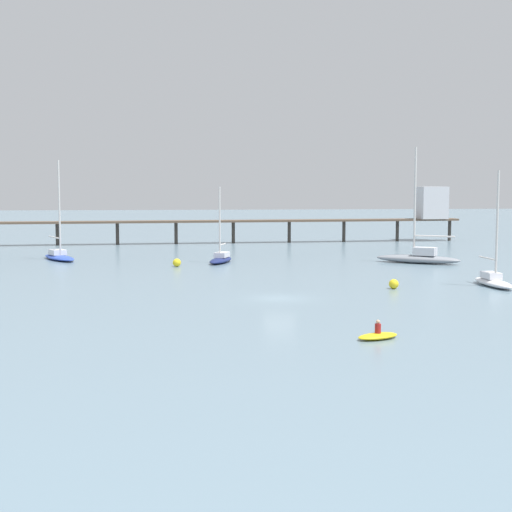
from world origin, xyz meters
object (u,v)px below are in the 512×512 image
object	(u,v)px
sailboat_navy	(221,258)
sailboat_white	(493,279)
pier	(350,211)
mooring_buoy_mid	(394,284)
dinghy_yellow	(378,335)
sailboat_gray	(419,256)
mooring_buoy_inner	(177,263)
sailboat_blue	(59,255)

from	to	relation	value
sailboat_navy	sailboat_white	distance (m)	31.78
pier	mooring_buoy_mid	size ratio (longest dim) A/B	84.14
pier	dinghy_yellow	world-z (taller)	pier
dinghy_yellow	sailboat_gray	bearing A→B (deg)	69.43
sailboat_gray	mooring_buoy_inner	xyz separation A→B (m)	(-27.17, -0.93, -0.36)
sailboat_gray	sailboat_white	xyz separation A→B (m)	(0.59, -19.35, -0.16)
pier	sailboat_navy	distance (m)	36.31
mooring_buoy_inner	sailboat_gray	bearing A→B (deg)	1.95
mooring_buoy_mid	mooring_buoy_inner	bearing A→B (deg)	134.19
pier	sailboat_blue	distance (m)	47.00
sailboat_blue	sailboat_white	bearing A→B (deg)	-33.06
pier	sailboat_navy	world-z (taller)	sailboat_navy
sailboat_white	mooring_buoy_mid	world-z (taller)	sailboat_white
dinghy_yellow	sailboat_white	bearing A→B (deg)	53.33
sailboat_blue	sailboat_navy	bearing A→B (deg)	-14.81
dinghy_yellow	mooring_buoy_mid	distance (m)	21.59
dinghy_yellow	mooring_buoy_inner	distance (m)	41.45
sailboat_gray	sailboat_white	size ratio (longest dim) A/B	1.29
sailboat_gray	sailboat_white	distance (m)	19.36
sailboat_navy	mooring_buoy_mid	xyz separation A→B (m)	(13.68, -22.86, -0.15)
pier	sailboat_navy	bearing A→B (deg)	-126.21
sailboat_blue	dinghy_yellow	distance (m)	54.81
dinghy_yellow	mooring_buoy_inner	size ratio (longest dim) A/B	3.34
sailboat_navy	mooring_buoy_mid	world-z (taller)	sailboat_navy
sailboat_blue	dinghy_yellow	bearing A→B (deg)	-61.92
pier	dinghy_yellow	bearing A→B (deg)	-101.18
pier	sailboat_blue	size ratio (longest dim) A/B	6.05
sailboat_navy	dinghy_yellow	bearing A→B (deg)	-80.86
pier	dinghy_yellow	xyz separation A→B (m)	(-14.33, -72.49, -4.57)
mooring_buoy_inner	mooring_buoy_mid	world-z (taller)	mooring_buoy_inner
sailboat_white	dinghy_yellow	world-z (taller)	sailboat_white
sailboat_gray	sailboat_white	bearing A→B (deg)	-88.25
sailboat_blue	sailboat_navy	size ratio (longest dim) A/B	1.35
sailboat_navy	mooring_buoy_inner	xyz separation A→B (m)	(-4.95, -3.69, -0.13)
sailboat_gray	dinghy_yellow	world-z (taller)	sailboat_gray
sailboat_gray	dinghy_yellow	bearing A→B (deg)	-110.57
sailboat_gray	dinghy_yellow	distance (m)	43.39
mooring_buoy_inner	sailboat_white	bearing A→B (deg)	-33.57
sailboat_white	sailboat_navy	bearing A→B (deg)	135.89
sailboat_navy	dinghy_yellow	xyz separation A→B (m)	(6.98, -43.39, -0.36)
sailboat_gray	mooring_buoy_mid	world-z (taller)	sailboat_gray
dinghy_yellow	pier	bearing A→B (deg)	78.82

